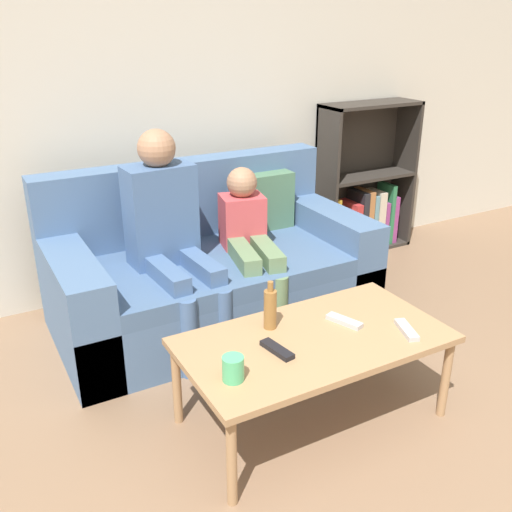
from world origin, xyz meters
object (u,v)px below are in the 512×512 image
(bookshelf, at_px, (361,198))
(tv_remote_1, at_px, (277,350))
(person_adult, at_px, (168,225))
(bottle, at_px, (270,308))
(coffee_table, at_px, (314,345))
(cup_near, at_px, (233,369))
(tv_remote_0, at_px, (344,321))
(person_child, at_px, (249,239))
(tv_remote_2, at_px, (407,330))
(couch, at_px, (211,273))

(bookshelf, height_order, tv_remote_1, bookshelf)
(person_adult, relative_size, bottle, 5.20)
(coffee_table, xyz_separation_m, cup_near, (-0.44, -0.11, 0.09))
(coffee_table, relative_size, tv_remote_0, 6.55)
(cup_near, bearing_deg, coffee_table, 13.70)
(tv_remote_0, height_order, bottle, bottle)
(tv_remote_1, bearing_deg, coffee_table, -3.03)
(tv_remote_1, bearing_deg, person_child, 58.61)
(person_child, relative_size, cup_near, 9.12)
(tv_remote_0, relative_size, bottle, 0.79)
(cup_near, height_order, tv_remote_2, cup_near)
(couch, distance_m, person_adult, 0.48)
(cup_near, relative_size, tv_remote_2, 0.56)
(bookshelf, relative_size, person_adult, 0.96)
(couch, distance_m, person_child, 0.33)
(tv_remote_0, bearing_deg, cup_near, 172.76)
(tv_remote_1, bearing_deg, tv_remote_0, -0.75)
(tv_remote_0, xyz_separation_m, tv_remote_1, (-0.39, -0.06, 0.00))
(tv_remote_0, bearing_deg, couch, 79.36)
(couch, relative_size, person_adult, 1.55)
(coffee_table, xyz_separation_m, tv_remote_2, (0.38, -0.16, 0.05))
(coffee_table, distance_m, tv_remote_1, 0.21)
(couch, bearing_deg, person_adult, -161.55)
(couch, relative_size, tv_remote_1, 10.31)
(tv_remote_0, height_order, tv_remote_1, same)
(person_child, relative_size, tv_remote_1, 5.15)
(cup_near, xyz_separation_m, bottle, (0.32, 0.27, 0.05))
(person_adult, xyz_separation_m, person_child, (0.46, -0.06, -0.15))
(coffee_table, relative_size, tv_remote_2, 6.55)
(tv_remote_1, distance_m, tv_remote_2, 0.59)
(person_adult, relative_size, tv_remote_0, 6.62)
(bookshelf, distance_m, tv_remote_2, 2.06)
(couch, bearing_deg, cup_near, -110.77)
(coffee_table, relative_size, cup_near, 11.64)
(couch, height_order, cup_near, couch)
(coffee_table, bearing_deg, person_adult, 105.28)
(couch, distance_m, tv_remote_0, 1.08)
(couch, distance_m, tv_remote_2, 1.31)
(person_adult, distance_m, tv_remote_0, 1.09)
(cup_near, bearing_deg, bottle, 40.44)
(couch, xyz_separation_m, person_adult, (-0.28, -0.09, 0.38))
(couch, xyz_separation_m, bookshelf, (1.49, 0.48, 0.11))
(cup_near, height_order, tv_remote_1, cup_near)
(bookshelf, height_order, coffee_table, bookshelf)
(tv_remote_2, bearing_deg, bookshelf, 76.58)
(coffee_table, bearing_deg, tv_remote_1, -173.74)
(person_adult, relative_size, cup_near, 11.77)
(couch, bearing_deg, bottle, -98.30)
(person_adult, bearing_deg, coffee_table, -78.25)
(tv_remote_2, bearing_deg, tv_remote_1, -173.57)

